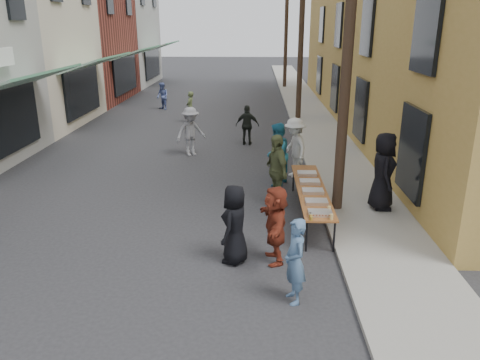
# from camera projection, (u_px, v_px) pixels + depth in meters

# --- Properties ---
(ground) EXTENTS (120.00, 120.00, 0.00)m
(ground) POSITION_uv_depth(u_px,v_px,m) (146.00, 265.00, 9.39)
(ground) COLOR #28282B
(ground) RESTS_ON ground
(sidewalk) EXTENTS (2.20, 60.00, 0.10)m
(sidewalk) POSITION_uv_depth(u_px,v_px,m) (312.00, 119.00, 23.42)
(sidewalk) COLOR gray
(sidewalk) RESTS_ON ground
(storefront_row) EXTENTS (8.00, 37.00, 9.00)m
(storefront_row) POSITION_uv_depth(u_px,v_px,m) (4.00, 33.00, 22.56)
(storefront_row) COLOR maroon
(storefront_row) RESTS_ON ground
(building_ochre) EXTENTS (10.00, 28.00, 10.00)m
(building_ochre) POSITION_uv_depth(u_px,v_px,m) (458.00, 14.00, 20.69)
(building_ochre) COLOR #A3823A
(building_ochre) RESTS_ON ground
(utility_pole_near) EXTENTS (0.26, 0.26, 9.00)m
(utility_pole_near) POSITION_uv_depth(u_px,v_px,m) (349.00, 28.00, 10.65)
(utility_pole_near) COLOR #2D2116
(utility_pole_near) RESTS_ON ground
(utility_pole_mid) EXTENTS (0.26, 0.26, 9.00)m
(utility_pole_mid) POSITION_uv_depth(u_px,v_px,m) (302.00, 25.00, 22.01)
(utility_pole_mid) COLOR #2D2116
(utility_pole_mid) RESTS_ON ground
(utility_pole_far) EXTENTS (0.26, 0.26, 9.00)m
(utility_pole_far) POSITION_uv_depth(u_px,v_px,m) (286.00, 24.00, 33.38)
(utility_pole_far) COLOR #2D2116
(utility_pole_far) RESTS_ON ground
(serving_table) EXTENTS (0.70, 4.00, 0.75)m
(serving_table) POSITION_uv_depth(u_px,v_px,m) (311.00, 190.00, 11.51)
(serving_table) COLOR brown
(serving_table) RESTS_ON ground
(catering_tray_sausage) EXTENTS (0.50, 0.33, 0.08)m
(catering_tray_sausage) POSITION_uv_depth(u_px,v_px,m) (320.00, 213.00, 9.92)
(catering_tray_sausage) COLOR maroon
(catering_tray_sausage) RESTS_ON serving_table
(catering_tray_foil_b) EXTENTS (0.50, 0.33, 0.08)m
(catering_tray_foil_b) POSITION_uv_depth(u_px,v_px,m) (316.00, 202.00, 10.53)
(catering_tray_foil_b) COLOR #B2B2B7
(catering_tray_foil_b) RESTS_ON serving_table
(catering_tray_buns) EXTENTS (0.50, 0.33, 0.08)m
(catering_tray_buns) POSITION_uv_depth(u_px,v_px,m) (313.00, 191.00, 11.20)
(catering_tray_buns) COLOR tan
(catering_tray_buns) RESTS_ON serving_table
(catering_tray_foil_d) EXTENTS (0.50, 0.33, 0.08)m
(catering_tray_foil_d) POSITION_uv_depth(u_px,v_px,m) (310.00, 182.00, 11.86)
(catering_tray_foil_d) COLOR #B2B2B7
(catering_tray_foil_d) RESTS_ON serving_table
(catering_tray_buns_end) EXTENTS (0.50, 0.33, 0.08)m
(catering_tray_buns_end) POSITION_uv_depth(u_px,v_px,m) (307.00, 173.00, 12.52)
(catering_tray_buns_end) COLOR tan
(catering_tray_buns_end) RESTS_ON serving_table
(condiment_jar_a) EXTENTS (0.07, 0.07, 0.08)m
(condiment_jar_a) POSITION_uv_depth(u_px,v_px,m) (311.00, 218.00, 9.64)
(condiment_jar_a) COLOR #A57F26
(condiment_jar_a) RESTS_ON serving_table
(condiment_jar_b) EXTENTS (0.07, 0.07, 0.08)m
(condiment_jar_b) POSITION_uv_depth(u_px,v_px,m) (311.00, 217.00, 9.74)
(condiment_jar_b) COLOR #A57F26
(condiment_jar_b) RESTS_ON serving_table
(condiment_jar_c) EXTENTS (0.07, 0.07, 0.08)m
(condiment_jar_c) POSITION_uv_depth(u_px,v_px,m) (310.00, 215.00, 9.83)
(condiment_jar_c) COLOR #A57F26
(condiment_jar_c) RESTS_ON serving_table
(cup_stack) EXTENTS (0.08, 0.08, 0.12)m
(cup_stack) POSITION_uv_depth(u_px,v_px,m) (331.00, 217.00, 9.67)
(cup_stack) COLOR tan
(cup_stack) RESTS_ON serving_table
(guest_front_a) EXTENTS (0.76, 0.93, 1.63)m
(guest_front_a) POSITION_uv_depth(u_px,v_px,m) (235.00, 224.00, 9.30)
(guest_front_a) COLOR black
(guest_front_a) RESTS_ON ground
(guest_front_b) EXTENTS (0.50, 0.64, 1.54)m
(guest_front_b) POSITION_uv_depth(u_px,v_px,m) (295.00, 261.00, 7.95)
(guest_front_b) COLOR #49698D
(guest_front_b) RESTS_ON ground
(guest_front_c) EXTENTS (1.00, 1.11, 1.87)m
(guest_front_c) POSITION_uv_depth(u_px,v_px,m) (277.00, 154.00, 13.77)
(guest_front_c) COLOR teal
(guest_front_c) RESTS_ON ground
(guest_front_d) EXTENTS (1.07, 1.38, 1.87)m
(guest_front_d) POSITION_uv_depth(u_px,v_px,m) (295.00, 148.00, 14.50)
(guest_front_d) COLOR silver
(guest_front_d) RESTS_ON ground
(guest_front_e) EXTENTS (0.84, 1.22, 1.93)m
(guest_front_e) POSITION_uv_depth(u_px,v_px,m) (276.00, 170.00, 12.19)
(guest_front_e) COLOR #555E36
(guest_front_e) RESTS_ON ground
(guest_queue_back) EXTENTS (0.63, 1.53, 1.61)m
(guest_queue_back) POSITION_uv_depth(u_px,v_px,m) (275.00, 224.00, 9.32)
(guest_queue_back) COLOR maroon
(guest_queue_back) RESTS_ON ground
(server) EXTENTS (0.70, 1.01, 1.97)m
(server) POSITION_uv_depth(u_px,v_px,m) (383.00, 171.00, 11.72)
(server) COLOR black
(server) RESTS_ON sidewalk
(passerby_left) EXTENTS (1.31, 1.19, 1.77)m
(passerby_left) POSITION_uv_depth(u_px,v_px,m) (191.00, 132.00, 16.88)
(passerby_left) COLOR gray
(passerby_left) RESTS_ON ground
(passerby_mid) EXTENTS (0.95, 0.46, 1.57)m
(passerby_mid) POSITION_uv_depth(u_px,v_px,m) (247.00, 125.00, 18.42)
(passerby_mid) COLOR black
(passerby_mid) RESTS_ON ground
(passerby_right) EXTENTS (0.48, 0.61, 1.50)m
(passerby_right) POSITION_uv_depth(u_px,v_px,m) (190.00, 107.00, 22.56)
(passerby_right) COLOR #4B5933
(passerby_right) RESTS_ON ground
(passerby_far) EXTENTS (0.90, 0.92, 1.50)m
(passerby_far) POSITION_uv_depth(u_px,v_px,m) (162.00, 96.00, 25.90)
(passerby_far) COLOR #5668A7
(passerby_far) RESTS_ON ground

